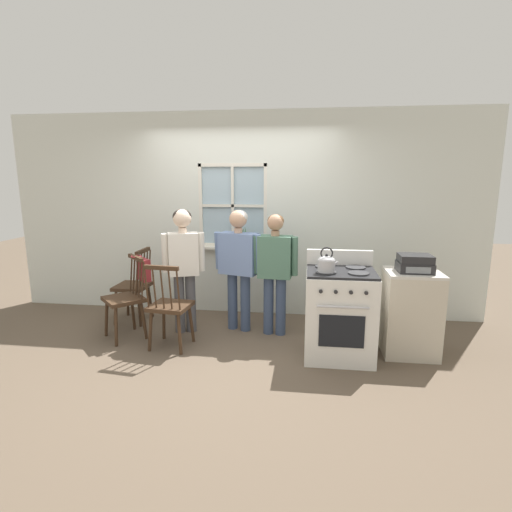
# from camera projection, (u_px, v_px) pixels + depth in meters

# --- Properties ---
(ground_plane) EXTENTS (16.00, 16.00, 0.00)m
(ground_plane) POSITION_uv_depth(u_px,v_px,m) (220.00, 354.00, 4.27)
(ground_plane) COLOR brown
(wall_back) EXTENTS (6.40, 0.16, 2.70)m
(wall_back) POSITION_uv_depth(u_px,v_px,m) (241.00, 216.00, 5.36)
(wall_back) COLOR silver
(wall_back) RESTS_ON ground_plane
(chair_by_window) EXTENTS (0.58, 0.58, 0.96)m
(chair_by_window) POSITION_uv_depth(u_px,v_px,m) (125.00, 299.00, 4.63)
(chair_by_window) COLOR #3D2819
(chair_by_window) RESTS_ON ground_plane
(chair_near_wall) EXTENTS (0.46, 0.44, 0.96)m
(chair_near_wall) POSITION_uv_depth(u_px,v_px,m) (170.00, 307.00, 4.35)
(chair_near_wall) COLOR #3D2819
(chair_near_wall) RESTS_ON ground_plane
(chair_center_cluster) EXTENTS (0.41, 0.43, 0.96)m
(chair_center_cluster) POSITION_uv_depth(u_px,v_px,m) (134.00, 287.00, 5.16)
(chair_center_cluster) COLOR #3D2819
(chair_center_cluster) RESTS_ON ground_plane
(person_elderly_left) EXTENTS (0.50, 0.31, 1.49)m
(person_elderly_left) POSITION_uv_depth(u_px,v_px,m) (184.00, 259.00, 4.72)
(person_elderly_left) COLOR #4C4C51
(person_elderly_left) RESTS_ON ground_plane
(person_teen_center) EXTENTS (0.61, 0.33, 1.48)m
(person_teen_center) POSITION_uv_depth(u_px,v_px,m) (239.00, 258.00, 4.78)
(person_teen_center) COLOR #384766
(person_teen_center) RESTS_ON ground_plane
(person_adult_right) EXTENTS (0.54, 0.24, 1.44)m
(person_adult_right) POSITION_uv_depth(u_px,v_px,m) (275.00, 264.00, 4.65)
(person_adult_right) COLOR #384766
(person_adult_right) RESTS_ON ground_plane
(stove) EXTENTS (0.70, 0.68, 1.08)m
(stove) POSITION_uv_depth(u_px,v_px,m) (339.00, 313.00, 4.14)
(stove) COLOR white
(stove) RESTS_ON ground_plane
(kettle) EXTENTS (0.21, 0.17, 0.25)m
(kettle) POSITION_uv_depth(u_px,v_px,m) (326.00, 263.00, 3.93)
(kettle) COLOR #B7B7BC
(kettle) RESTS_ON stove
(potted_plant) EXTENTS (0.16, 0.16, 0.29)m
(potted_plant) POSITION_uv_depth(u_px,v_px,m) (244.00, 241.00, 5.33)
(potted_plant) COLOR #935B3D
(potted_plant) RESTS_ON wall_back
(handbag) EXTENTS (0.25, 0.25, 0.31)m
(handbag) POSITION_uv_depth(u_px,v_px,m) (143.00, 269.00, 4.71)
(handbag) COLOR maroon
(handbag) RESTS_ON chair_by_window
(side_counter) EXTENTS (0.55, 0.50, 0.90)m
(side_counter) POSITION_uv_depth(u_px,v_px,m) (410.00, 313.00, 4.21)
(side_counter) COLOR beige
(side_counter) RESTS_ON ground_plane
(stereo) EXTENTS (0.34, 0.29, 0.18)m
(stereo) POSITION_uv_depth(u_px,v_px,m) (415.00, 264.00, 4.08)
(stereo) COLOR #232326
(stereo) RESTS_ON side_counter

